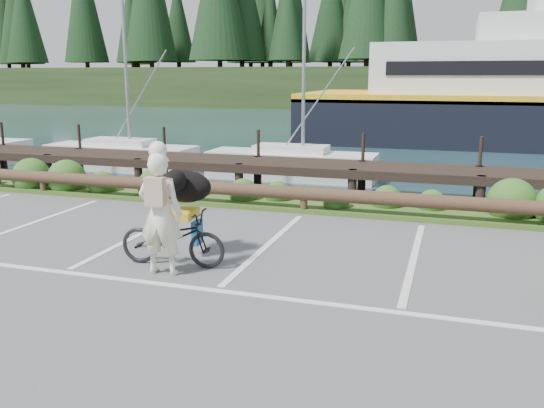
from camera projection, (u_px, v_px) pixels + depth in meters
The scene contains 7 objects.
ground at pixel (227, 282), 8.65m from camera, with size 72.00×72.00×0.00m, color #4E4E50.
harbor_backdrop at pixel (437, 97), 81.54m from camera, with size 170.00×160.00×30.00m.
vegetation_strip at pixel (311, 204), 13.57m from camera, with size 34.00×1.60×0.10m, color #3D5B21.
log_rail at pixel (304, 213), 12.93m from camera, with size 32.00×0.30×0.60m, color #443021, non-canonical shape.
bicycle at pixel (173, 238), 9.30m from camera, with size 0.62×1.77×0.93m, color black.
cyclist at pixel (161, 214), 8.80m from camera, with size 0.70×0.46×1.92m, color white.
dog at pixel (184, 186), 9.67m from camera, with size 0.96×0.47×0.56m, color black.
Camera 1 is at (3.13, -7.59, 3.04)m, focal length 38.00 mm.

